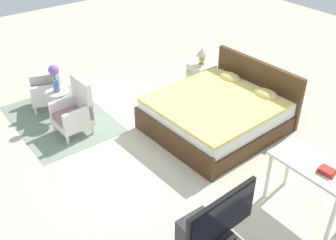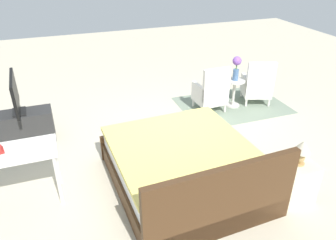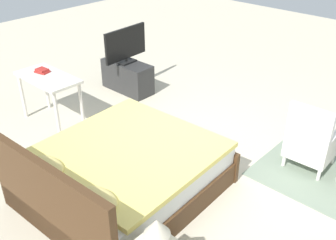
{
  "view_description": "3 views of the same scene",
  "coord_description": "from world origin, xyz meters",
  "px_view_note": "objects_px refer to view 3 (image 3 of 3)",
  "views": [
    {
      "loc": [
        4.0,
        -2.89,
        3.77
      ],
      "look_at": [
        0.18,
        0.01,
        0.64
      ],
      "focal_mm": 42.0,
      "sensor_mm": 36.0,
      "label": 1
    },
    {
      "loc": [
        1.5,
        4.36,
        2.93
      ],
      "look_at": [
        0.05,
        0.3,
        0.59
      ],
      "focal_mm": 35.0,
      "sensor_mm": 36.0,
      "label": 2
    },
    {
      "loc": [
        -2.71,
        3.42,
        3.04
      ],
      "look_at": [
        0.11,
        0.34,
        0.67
      ],
      "focal_mm": 42.0,
      "sensor_mm": 36.0,
      "label": 3
    }
  ],
  "objects_px": {
    "table_lamp": "(157,231)",
    "tv_flatscreen": "(126,45)",
    "bed": "(122,173)",
    "book_stack": "(42,71)",
    "vanity_desk": "(48,83)",
    "tv_stand": "(127,76)",
    "armchair_by_window_right": "(311,142)"
  },
  "relations": [
    {
      "from": "armchair_by_window_right",
      "to": "tv_stand",
      "type": "distance_m",
      "value": 3.42
    },
    {
      "from": "bed",
      "to": "tv_stand",
      "type": "bearing_deg",
      "value": -43.62
    },
    {
      "from": "table_lamp",
      "to": "tv_stand",
      "type": "distance_m",
      "value": 4.26
    },
    {
      "from": "armchair_by_window_right",
      "to": "vanity_desk",
      "type": "relative_size",
      "value": 0.88
    },
    {
      "from": "bed",
      "to": "tv_stand",
      "type": "height_order",
      "value": "bed"
    },
    {
      "from": "bed",
      "to": "tv_stand",
      "type": "distance_m",
      "value": 2.86
    },
    {
      "from": "tv_stand",
      "to": "tv_flatscreen",
      "type": "height_order",
      "value": "tv_flatscreen"
    },
    {
      "from": "bed",
      "to": "vanity_desk",
      "type": "bearing_deg",
      "value": -11.59
    },
    {
      "from": "vanity_desk",
      "to": "book_stack",
      "type": "relative_size",
      "value": 4.57
    },
    {
      "from": "tv_flatscreen",
      "to": "tv_stand",
      "type": "bearing_deg",
      "value": -177.0
    },
    {
      "from": "tv_flatscreen",
      "to": "book_stack",
      "type": "height_order",
      "value": "tv_flatscreen"
    },
    {
      "from": "vanity_desk",
      "to": "book_stack",
      "type": "xyz_separation_m",
      "value": [
        0.17,
        -0.03,
        0.14
      ]
    },
    {
      "from": "table_lamp",
      "to": "tv_flatscreen",
      "type": "height_order",
      "value": "tv_flatscreen"
    },
    {
      "from": "book_stack",
      "to": "tv_stand",
      "type": "bearing_deg",
      "value": -96.32
    },
    {
      "from": "bed",
      "to": "book_stack",
      "type": "height_order",
      "value": "bed"
    },
    {
      "from": "bed",
      "to": "book_stack",
      "type": "distance_m",
      "value": 2.34
    },
    {
      "from": "tv_stand",
      "to": "tv_flatscreen",
      "type": "xyz_separation_m",
      "value": [
        0.0,
        0.0,
        0.59
      ]
    },
    {
      "from": "tv_stand",
      "to": "armchair_by_window_right",
      "type": "bearing_deg",
      "value": 179.67
    },
    {
      "from": "tv_stand",
      "to": "vanity_desk",
      "type": "distance_m",
      "value": 1.6
    },
    {
      "from": "tv_stand",
      "to": "table_lamp",
      "type": "bearing_deg",
      "value": 141.12
    },
    {
      "from": "armchair_by_window_right",
      "to": "table_lamp",
      "type": "bearing_deg",
      "value": 87.4
    },
    {
      "from": "tv_flatscreen",
      "to": "vanity_desk",
      "type": "xyz_separation_m",
      "value": [
        -0.01,
        1.55,
        -0.2
      ]
    },
    {
      "from": "vanity_desk",
      "to": "table_lamp",
      "type": "bearing_deg",
      "value": 161.41
    },
    {
      "from": "table_lamp",
      "to": "tv_flatscreen",
      "type": "relative_size",
      "value": 0.36
    },
    {
      "from": "bed",
      "to": "table_lamp",
      "type": "xyz_separation_m",
      "value": [
        -1.22,
        0.68,
        0.46
      ]
    },
    {
      "from": "table_lamp",
      "to": "book_stack",
      "type": "bearing_deg",
      "value": -18.14
    },
    {
      "from": "armchair_by_window_right",
      "to": "tv_stand",
      "type": "xyz_separation_m",
      "value": [
        3.41,
        -0.02,
        -0.12
      ]
    },
    {
      "from": "bed",
      "to": "armchair_by_window_right",
      "type": "relative_size",
      "value": 2.32
    },
    {
      "from": "bed",
      "to": "armchair_by_window_right",
      "type": "xyz_separation_m",
      "value": [
        -1.34,
        -1.95,
        0.08
      ]
    },
    {
      "from": "bed",
      "to": "table_lamp",
      "type": "height_order",
      "value": "bed"
    },
    {
      "from": "tv_stand",
      "to": "vanity_desk",
      "type": "xyz_separation_m",
      "value": [
        -0.0,
        1.55,
        0.38
      ]
    },
    {
      "from": "table_lamp",
      "to": "book_stack",
      "type": "xyz_separation_m",
      "value": [
        3.46,
        -1.13,
        0.04
      ]
    }
  ]
}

